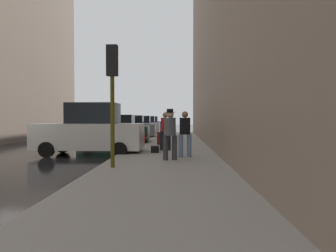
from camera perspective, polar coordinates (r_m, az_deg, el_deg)
The scene contains 16 objects.
ground_plane at distance 14.51m, azimuth -24.73°, elevation -5.09°, with size 120.00×120.00×0.00m, color black.
sidewalk at distance 13.01m, azimuth -0.21°, elevation -5.36°, with size 4.00×40.00×0.15m, color gray.
parked_white_van at distance 14.53m, azimuth -13.41°, elevation -0.90°, with size 4.62×2.11×2.25m.
parked_dark_green_sedan at distance 20.12m, azimuth -9.17°, elevation -0.74°, with size 4.21×2.08×1.79m.
parked_gray_coupe at distance 25.72m, azimuth -6.80°, elevation -0.25°, with size 4.25×2.16×1.79m.
parked_silver_sedan at distance 32.13m, azimuth -5.12°, elevation 0.10°, with size 4.23×2.11×1.79m.
parked_blue_sedan at distance 38.64m, azimuth -3.98°, elevation 0.33°, with size 4.22×2.10×1.79m.
parked_red_hatchback at distance 44.68m, azimuth -3.22°, elevation 0.49°, with size 4.25×2.16×1.79m.
fire_hydrant at distance 18.86m, azimuth -4.36°, elevation -1.95°, with size 0.42×0.22×0.70m.
traffic_light at distance 9.86m, azimuth -9.68°, elevation 8.06°, with size 0.32×0.32×3.60m.
pedestrian_with_fedora at distance 18.60m, azimuth 0.61°, elevation -0.02°, with size 0.50×0.41×1.78m.
pedestrian_in_red_jacket at distance 14.74m, azimuth -0.48°, elevation -0.54°, with size 0.50×0.41×1.71m.
pedestrian_with_beanie at distance 11.37m, azimuth 0.35°, elevation -0.98°, with size 0.53×0.47×1.78m.
pedestrian_in_jeans at distance 12.23m, azimuth 2.96°, elevation -0.96°, with size 0.52×0.46×1.71m.
rolling_suitcase at distance 18.00m, azimuth -1.30°, elevation -2.13°, with size 0.36×0.56×1.04m.
duffel_bag at distance 13.87m, azimuth -2.28°, elevation -4.05°, with size 0.32×0.44×0.28m.
Camera 1 is at (6.41, -12.91, 1.63)m, focal length 35.00 mm.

